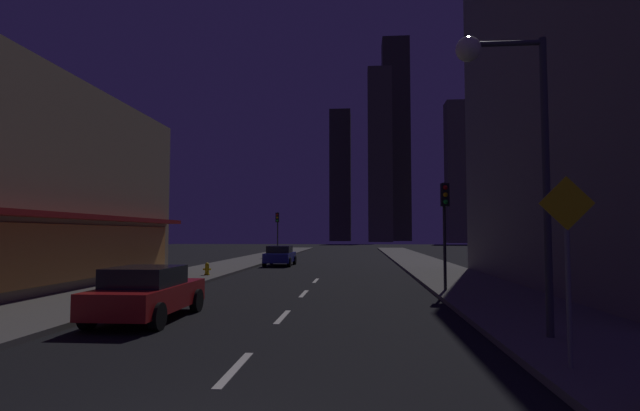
% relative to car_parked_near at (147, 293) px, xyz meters
% --- Properties ---
extents(ground_plane, '(78.00, 136.00, 0.10)m').
position_rel_car_parked_near_xyz_m(ground_plane, '(3.60, 24.36, -0.79)').
color(ground_plane, black).
extents(sidewalk_right, '(4.00, 76.00, 0.15)m').
position_rel_car_parked_near_xyz_m(sidewalk_right, '(10.60, 24.36, -0.67)').
color(sidewalk_right, '#605E59').
rests_on(sidewalk_right, ground).
extents(sidewalk_left, '(4.00, 76.00, 0.15)m').
position_rel_car_parked_near_xyz_m(sidewalk_left, '(-3.40, 24.36, -0.67)').
color(sidewalk_left, '#605E59').
rests_on(sidewalk_left, ground).
extents(lane_marking_center, '(0.16, 23.00, 0.01)m').
position_rel_car_parked_near_xyz_m(lane_marking_center, '(3.60, 0.76, -0.73)').
color(lane_marking_center, silver).
rests_on(lane_marking_center, ground).
extents(skyscraper_distant_tall, '(6.53, 8.90, 41.13)m').
position_rel_car_parked_near_xyz_m(skyscraper_distant_tall, '(-0.04, 138.75, 19.82)').
color(skyscraper_distant_tall, '#363328').
rests_on(skyscraper_distant_tall, ground).
extents(skyscraper_distant_mid, '(6.72, 5.08, 49.32)m').
position_rel_car_parked_near_xyz_m(skyscraper_distant_mid, '(11.77, 122.54, 23.92)').
color(skyscraper_distant_mid, '#484436').
rests_on(skyscraper_distant_mid, ground).
extents(skyscraper_distant_short, '(8.61, 8.04, 65.18)m').
position_rel_car_parked_near_xyz_m(skyscraper_distant_short, '(17.81, 141.78, 31.85)').
color(skyscraper_distant_short, '#333126').
rests_on(skyscraper_distant_short, ground).
extents(skyscraper_distant_slender, '(6.16, 5.50, 35.73)m').
position_rel_car_parked_near_xyz_m(skyscraper_distant_slender, '(30.88, 110.11, 17.12)').
color(skyscraper_distant_slender, brown).
rests_on(skyscraper_distant_slender, ground).
extents(car_parked_near, '(1.98, 4.24, 1.45)m').
position_rel_car_parked_near_xyz_m(car_parked_near, '(0.00, 0.00, 0.00)').
color(car_parked_near, '#B21919').
rests_on(car_parked_near, ground).
extents(car_parked_far, '(1.98, 4.24, 1.45)m').
position_rel_car_parked_near_xyz_m(car_parked_far, '(0.00, 22.04, 0.00)').
color(car_parked_far, navy).
rests_on(car_parked_far, ground).
extents(fire_hydrant_far_left, '(0.42, 0.30, 0.65)m').
position_rel_car_parked_near_xyz_m(fire_hydrant_far_left, '(-2.30, 12.30, -0.29)').
color(fire_hydrant_far_left, gold).
rests_on(fire_hydrant_far_left, sidewalk_left).
extents(traffic_light_near_right, '(0.32, 0.48, 4.20)m').
position_rel_car_parked_near_xyz_m(traffic_light_near_right, '(9.10, 6.31, 2.45)').
color(traffic_light_near_right, '#2D2D2D').
rests_on(traffic_light_near_right, sidewalk_right).
extents(traffic_light_far_left, '(0.32, 0.48, 4.20)m').
position_rel_car_parked_near_xyz_m(traffic_light_far_left, '(-1.90, 31.96, 2.45)').
color(traffic_light_far_left, '#2D2D2D').
rests_on(traffic_light_far_left, sidewalk_left).
extents(street_lamp_right, '(1.96, 0.56, 6.58)m').
position_rel_car_parked_near_xyz_m(street_lamp_right, '(8.98, -2.05, 4.33)').
color(street_lamp_right, '#38383D').
rests_on(street_lamp_right, sidewalk_right).
extents(pedestrian_crossing_sign, '(0.91, 0.08, 3.15)m').
position_rel_car_parked_near_xyz_m(pedestrian_crossing_sign, '(9.20, -4.46, 1.28)').
color(pedestrian_crossing_sign, slate).
rests_on(pedestrian_crossing_sign, sidewalk_right).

